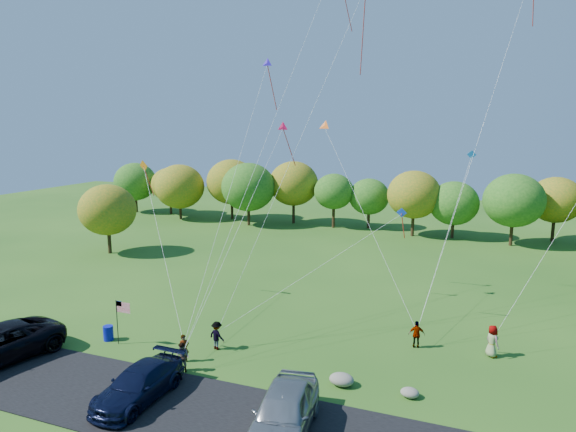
{
  "coord_description": "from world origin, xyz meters",
  "views": [
    {
      "loc": [
        12.84,
        -22.06,
        12.79
      ],
      "look_at": [
        1.88,
        6.0,
        7.36
      ],
      "focal_mm": 32.0,
      "sensor_mm": 36.0,
      "label": 1
    }
  ],
  "objects_px": {
    "minivan_silver": "(284,412)",
    "flyer_b": "(183,358)",
    "minivan_navy": "(139,384)",
    "flyer_a": "(184,348)",
    "trash_barrel": "(108,333)",
    "flyer_c": "(217,335)",
    "flyer_d": "(417,334)",
    "park_bench": "(46,335)",
    "flyer_e": "(492,341)"
  },
  "relations": [
    {
      "from": "flyer_b",
      "to": "park_bench",
      "type": "height_order",
      "value": "flyer_b"
    },
    {
      "from": "flyer_d",
      "to": "park_bench",
      "type": "distance_m",
      "value": 21.65
    },
    {
      "from": "minivan_silver",
      "to": "flyer_d",
      "type": "distance_m",
      "value": 11.42
    },
    {
      "from": "minivan_navy",
      "to": "flyer_a",
      "type": "xyz_separation_m",
      "value": [
        -0.24,
        4.22,
        -0.06
      ]
    },
    {
      "from": "park_bench",
      "to": "trash_barrel",
      "type": "bearing_deg",
      "value": 24.78
    },
    {
      "from": "flyer_b",
      "to": "flyer_d",
      "type": "distance_m",
      "value": 13.28
    },
    {
      "from": "trash_barrel",
      "to": "flyer_e",
      "type": "bearing_deg",
      "value": 15.67
    },
    {
      "from": "park_bench",
      "to": "flyer_c",
      "type": "bearing_deg",
      "value": 11.15
    },
    {
      "from": "minivan_navy",
      "to": "flyer_e",
      "type": "bearing_deg",
      "value": 36.85
    },
    {
      "from": "flyer_a",
      "to": "flyer_b",
      "type": "xyz_separation_m",
      "value": [
        0.57,
        -1.03,
        0.02
      ]
    },
    {
      "from": "minivan_navy",
      "to": "flyer_a",
      "type": "distance_m",
      "value": 4.23
    },
    {
      "from": "minivan_navy",
      "to": "flyer_e",
      "type": "distance_m",
      "value": 18.9
    },
    {
      "from": "minivan_silver",
      "to": "flyer_b",
      "type": "height_order",
      "value": "minivan_silver"
    },
    {
      "from": "flyer_a",
      "to": "flyer_e",
      "type": "xyz_separation_m",
      "value": [
        15.61,
        6.78,
        0.14
      ]
    },
    {
      "from": "flyer_c",
      "to": "flyer_e",
      "type": "relative_size",
      "value": 0.91
    },
    {
      "from": "flyer_c",
      "to": "trash_barrel",
      "type": "relative_size",
      "value": 1.87
    },
    {
      "from": "minivan_navy",
      "to": "flyer_a",
      "type": "bearing_deg",
      "value": 94.53
    },
    {
      "from": "minivan_silver",
      "to": "flyer_a",
      "type": "relative_size",
      "value": 3.8
    },
    {
      "from": "minivan_navy",
      "to": "flyer_c",
      "type": "height_order",
      "value": "flyer_c"
    },
    {
      "from": "flyer_b",
      "to": "flyer_a",
      "type": "bearing_deg",
      "value": 115.79
    },
    {
      "from": "flyer_b",
      "to": "flyer_d",
      "type": "bearing_deg",
      "value": 30.95
    },
    {
      "from": "flyer_a",
      "to": "minivan_silver",
      "type": "bearing_deg",
      "value": -72.7
    },
    {
      "from": "flyer_e",
      "to": "trash_barrel",
      "type": "relative_size",
      "value": 2.05
    },
    {
      "from": "minivan_navy",
      "to": "flyer_e",
      "type": "relative_size",
      "value": 2.93
    },
    {
      "from": "park_bench",
      "to": "trash_barrel",
      "type": "xyz_separation_m",
      "value": [
        2.97,
        1.81,
        -0.11
      ]
    },
    {
      "from": "flyer_e",
      "to": "trash_barrel",
      "type": "height_order",
      "value": "flyer_e"
    },
    {
      "from": "minivan_silver",
      "to": "park_bench",
      "type": "height_order",
      "value": "minivan_silver"
    },
    {
      "from": "flyer_a",
      "to": "flyer_b",
      "type": "height_order",
      "value": "flyer_b"
    },
    {
      "from": "minivan_silver",
      "to": "park_bench",
      "type": "relative_size",
      "value": 3.14
    },
    {
      "from": "minivan_navy",
      "to": "flyer_a",
      "type": "relative_size",
      "value": 3.45
    },
    {
      "from": "flyer_c",
      "to": "flyer_e",
      "type": "distance_m",
      "value": 15.47
    },
    {
      "from": "minivan_silver",
      "to": "park_bench",
      "type": "distance_m",
      "value": 16.63
    },
    {
      "from": "trash_barrel",
      "to": "minivan_silver",
      "type": "bearing_deg",
      "value": -20.65
    },
    {
      "from": "minivan_silver",
      "to": "flyer_e",
      "type": "xyz_separation_m",
      "value": [
        8.07,
        11.03,
        -0.15
      ]
    },
    {
      "from": "flyer_c",
      "to": "flyer_d",
      "type": "relative_size",
      "value": 1.03
    },
    {
      "from": "minivan_navy",
      "to": "park_bench",
      "type": "xyz_separation_m",
      "value": [
        -9.0,
        3.19,
        -0.28
      ]
    },
    {
      "from": "flyer_a",
      "to": "flyer_b",
      "type": "distance_m",
      "value": 1.18
    },
    {
      "from": "flyer_a",
      "to": "park_bench",
      "type": "xyz_separation_m",
      "value": [
        -8.76,
        -1.04,
        -0.22
      ]
    },
    {
      "from": "flyer_a",
      "to": "flyer_e",
      "type": "distance_m",
      "value": 17.02
    },
    {
      "from": "flyer_e",
      "to": "minivan_navy",
      "type": "bearing_deg",
      "value": 86.12
    },
    {
      "from": "minivan_silver",
      "to": "flyer_d",
      "type": "height_order",
      "value": "minivan_silver"
    },
    {
      "from": "flyer_b",
      "to": "park_bench",
      "type": "distance_m",
      "value": 9.34
    },
    {
      "from": "flyer_a",
      "to": "flyer_d",
      "type": "xyz_separation_m",
      "value": [
        11.55,
        6.44,
        0.03
      ]
    },
    {
      "from": "minivan_navy",
      "to": "minivan_silver",
      "type": "xyz_separation_m",
      "value": [
        7.31,
        -0.03,
        0.23
      ]
    },
    {
      "from": "flyer_c",
      "to": "flyer_d",
      "type": "xyz_separation_m",
      "value": [
        10.67,
        4.39,
        -0.03
      ]
    },
    {
      "from": "flyer_b",
      "to": "trash_barrel",
      "type": "bearing_deg",
      "value": 160.93
    },
    {
      "from": "minivan_navy",
      "to": "flyer_d",
      "type": "bearing_deg",
      "value": 44.56
    },
    {
      "from": "flyer_b",
      "to": "trash_barrel",
      "type": "height_order",
      "value": "flyer_b"
    },
    {
      "from": "minivan_navy",
      "to": "minivan_silver",
      "type": "bearing_deg",
      "value": 1.02
    },
    {
      "from": "flyer_b",
      "to": "flyer_e",
      "type": "relative_size",
      "value": 0.87
    }
  ]
}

